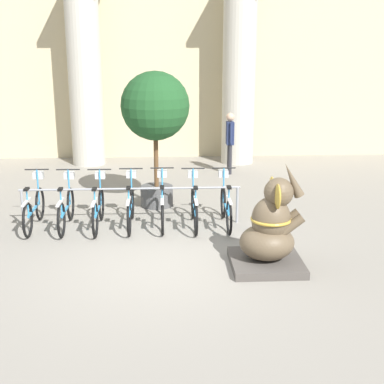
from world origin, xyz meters
TOP-DOWN VIEW (x-y plane):
  - ground_plane at (0.00, 0.00)m, footprint 60.00×60.00m
  - building_facade at (0.00, 8.60)m, footprint 20.00×0.20m
  - column_left at (-2.25, 7.60)m, footprint 1.21×1.21m
  - column_right at (2.25, 7.60)m, footprint 1.21×1.21m
  - bike_rack at (-0.66, 1.95)m, footprint 4.40×0.05m
  - bicycle_0 at (-2.56, 1.87)m, footprint 0.48×1.72m
  - bicycle_1 at (-1.93, 1.83)m, footprint 0.48×1.72m
  - bicycle_2 at (-1.29, 1.80)m, footprint 0.48×1.72m
  - bicycle_3 at (-0.66, 1.85)m, footprint 0.48×1.72m
  - bicycle_4 at (-0.02, 1.87)m, footprint 0.48×1.72m
  - bicycle_5 at (0.61, 1.80)m, footprint 0.48×1.72m
  - bicycle_6 at (1.24, 1.80)m, footprint 0.48×1.72m
  - elephant_statue at (1.73, -0.28)m, footprint 1.16×1.16m
  - person_pedestrian at (1.84, 6.16)m, footprint 0.23×0.47m
  - potted_tree at (-0.16, 3.22)m, footprint 1.49×1.49m

SIDE VIEW (x-z plane):
  - ground_plane at x=0.00m, z-range 0.00..0.00m
  - bicycle_0 at x=-2.56m, z-range -0.13..0.96m
  - bicycle_1 at x=-1.93m, z-range -0.13..0.96m
  - bicycle_2 at x=-1.29m, z-range -0.13..0.96m
  - bicycle_3 at x=-0.66m, z-range -0.13..0.96m
  - bicycle_4 at x=-0.02m, z-range -0.13..0.96m
  - bicycle_5 at x=0.61m, z-range -0.13..0.96m
  - bicycle_6 at x=1.24m, z-range -0.13..0.96m
  - elephant_statue at x=1.73m, z-range -0.29..1.49m
  - bike_rack at x=-0.66m, z-range 0.23..1.00m
  - person_pedestrian at x=1.84m, z-range 0.17..1.87m
  - potted_tree at x=-0.16m, z-range 0.61..3.60m
  - column_left at x=-2.25m, z-range 0.04..5.20m
  - column_right at x=2.25m, z-range 0.04..5.20m
  - building_facade at x=0.00m, z-range 0.00..6.00m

